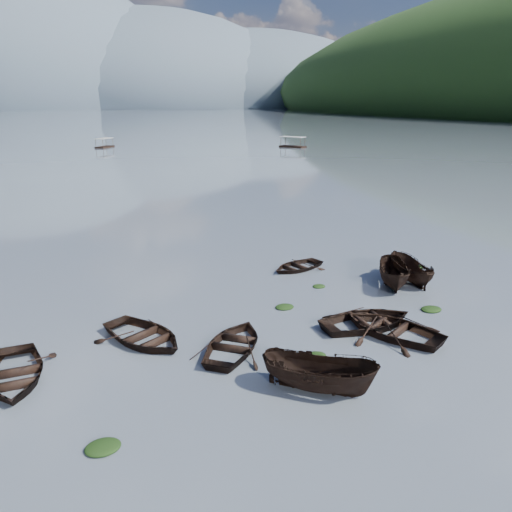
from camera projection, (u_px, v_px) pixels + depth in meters
name	position (u px, v px, depth m)	size (l,w,h in m)	color
ground_plane	(366.00, 392.00, 19.26)	(2400.00, 2400.00, 0.00)	slate
haze_mtn_b	(25.00, 108.00, 801.97)	(520.00, 520.00, 340.00)	#475666
haze_mtn_c	(150.00, 107.00, 869.92)	(520.00, 520.00, 260.00)	#475666
haze_mtn_d	(247.00, 107.00, 931.07)	(520.00, 520.00, 220.00)	#475666
rowboat_0	(15.00, 380.00, 20.08)	(3.35, 4.69, 0.97)	black
rowboat_1	(235.00, 349.00, 22.55)	(3.21, 4.49, 0.93)	black
rowboat_2	(318.00, 391.00, 19.31)	(1.71, 4.55, 1.76)	black
rowboat_3	(391.00, 334.00, 24.03)	(3.53, 4.94, 1.02)	black
rowboat_4	(368.00, 327.00, 24.81)	(3.48, 4.88, 1.01)	black
rowboat_5	(393.00, 286.00, 30.30)	(1.69, 4.49, 1.73)	black
rowboat_6	(144.00, 341.00, 23.29)	(3.40, 4.76, 0.99)	black
rowboat_7	(297.00, 269.00, 33.30)	(2.74, 3.83, 0.79)	black
rowboat_8	(409.00, 281.00, 31.07)	(1.59, 4.21, 1.63)	black
weed_clump_0	(103.00, 449.00, 16.08)	(1.16, 0.95, 0.25)	black
weed_clump_1	(316.00, 357.00, 21.89)	(0.92, 0.74, 0.20)	black
weed_clump_2	(300.00, 376.00, 20.33)	(1.25, 1.00, 0.27)	black
weed_clump_3	(319.00, 287.00, 30.11)	(0.80, 0.67, 0.18)	black
weed_clump_4	(431.00, 310.00, 26.73)	(1.15, 0.91, 0.24)	black
weed_clump_6	(285.00, 308.00, 27.06)	(1.03, 0.86, 0.22)	black
weed_clump_7	(416.00, 268.00, 33.53)	(1.12, 0.89, 0.24)	black
pontoon_centre	(105.00, 148.00, 120.28)	(2.31, 5.54, 2.12)	black
pontoon_right	(293.00, 147.00, 120.85)	(2.64, 6.33, 2.43)	black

